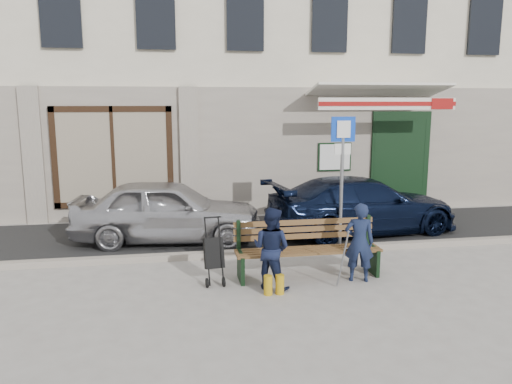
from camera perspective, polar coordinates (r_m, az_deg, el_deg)
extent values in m
plane|color=#9E9991|center=(8.11, 4.15, -10.33)|extent=(80.00, 80.00, 0.00)
cube|color=#282828|center=(11.00, 0.28, -4.70)|extent=(60.00, 3.20, 0.01)
cube|color=#9E9384|center=(9.48, 1.97, -6.85)|extent=(60.00, 0.18, 0.12)
cube|color=beige|center=(16.11, -3.22, 17.96)|extent=(20.00, 7.00, 10.00)
cube|color=#9E9384|center=(12.52, -1.20, 4.57)|extent=(20.00, 0.12, 3.20)
cube|color=maroon|center=(12.52, -15.91, 3.95)|extent=(2.50, 0.12, 2.00)
cube|color=black|center=(13.70, 16.10, 3.40)|extent=(1.60, 0.10, 2.60)
cube|color=black|center=(14.13, 15.26, 3.23)|extent=(1.25, 0.90, 2.40)
cube|color=white|center=(12.98, 8.99, 3.98)|extent=(0.80, 0.03, 0.65)
cube|color=white|center=(13.01, 13.35, 11.04)|extent=(3.40, 1.72, 0.42)
cube|color=white|center=(12.22, 14.88, 9.72)|extent=(3.40, 0.05, 0.28)
cube|color=maroon|center=(12.20, 14.93, 9.72)|extent=(3.40, 0.02, 0.10)
imported|color=#B6B5BA|center=(10.39, -10.06, -2.09)|extent=(3.98, 1.98, 1.30)
imported|color=black|center=(11.16, 12.04, -1.47)|extent=(4.46, 2.31, 1.24)
cylinder|color=gray|center=(9.88, 9.74, 0.74)|extent=(0.07, 0.07, 2.47)
cube|color=#0D3DC0|center=(9.76, 9.94, 7.09)|extent=(0.48, 0.03, 0.48)
cube|color=white|center=(9.73, 9.99, 7.08)|extent=(0.27, 0.02, 0.32)
cube|color=white|center=(9.79, 9.87, 4.86)|extent=(0.32, 0.03, 0.21)
cube|color=brown|center=(8.26, 6.01, -6.67)|extent=(2.40, 0.50, 0.04)
cube|color=brown|center=(8.44, 5.53, -4.24)|extent=(2.40, 0.10, 0.36)
cube|color=black|center=(8.11, -1.75, -8.62)|extent=(0.06, 0.50, 0.45)
cube|color=black|center=(8.69, 13.17, -7.58)|extent=(0.06, 0.50, 0.45)
cube|color=white|center=(8.39, 11.16, -6.33)|extent=(0.34, 0.25, 0.11)
cylinder|color=gray|center=(7.74, 9.88, -7.56)|extent=(0.07, 0.34, 0.96)
cylinder|color=#B58C12|center=(7.58, 1.39, -10.59)|extent=(0.13, 0.13, 0.30)
cylinder|color=#B58C12|center=(7.62, 2.74, -10.50)|extent=(0.13, 0.13, 0.30)
imported|color=#151E3A|center=(8.16, 11.72, -5.65)|extent=(0.53, 0.42, 1.28)
imported|color=#121934|center=(7.70, 1.75, -6.44)|extent=(0.79, 0.77, 1.28)
cylinder|color=black|center=(7.91, -5.61, -10.30)|extent=(0.05, 0.15, 0.15)
cylinder|color=black|center=(7.94, -3.71, -10.22)|extent=(0.05, 0.15, 0.15)
cube|color=black|center=(7.99, -4.84, -6.96)|extent=(0.34, 0.31, 0.51)
cylinder|color=black|center=(7.97, -4.98, -2.90)|extent=(0.28, 0.06, 0.02)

